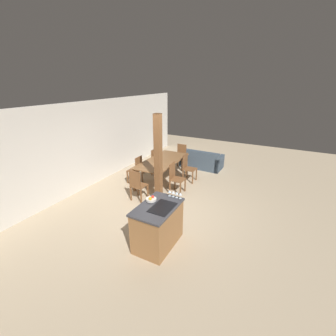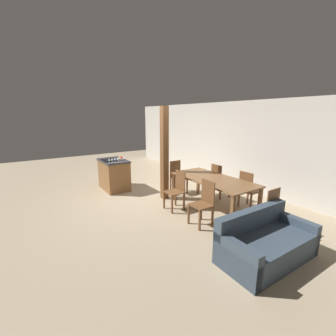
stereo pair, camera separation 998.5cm
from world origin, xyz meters
name	(u,v)px [view 2 (the right image)]	position (x,y,z in m)	size (l,w,h in m)	color
ground_plane	(150,197)	(0.00, 0.00, 0.00)	(16.00, 16.00, 0.00)	tan
wall_back	(224,143)	(0.00, 2.91, 1.35)	(11.20, 0.08, 2.70)	silver
kitchen_island	(114,174)	(-1.30, -0.56, 0.47)	(1.10, 0.72, 0.94)	olive
fruit_bowl	(121,158)	(-1.19, -0.35, 0.98)	(0.22, 0.22, 0.11)	silver
wine_glass_near	(109,160)	(-0.83, -0.85, 1.05)	(0.07, 0.07, 0.14)	silver
wine_glass_middle	(112,159)	(-0.83, -0.76, 1.05)	(0.07, 0.07, 0.14)	silver
wine_glass_far	(115,159)	(-0.83, -0.68, 1.05)	(0.07, 0.07, 0.14)	silver
wine_glass_end	(118,159)	(-0.83, -0.59, 1.05)	(0.07, 0.07, 0.14)	silver
dining_table	(213,182)	(1.52, 0.90, 0.69)	(2.17, 1.02, 0.78)	brown
dining_chair_near_left	(177,190)	(1.03, 0.17, 0.50)	(0.40, 0.40, 0.95)	brown
dining_chair_near_right	(204,202)	(2.00, 0.17, 0.50)	(0.40, 0.40, 0.95)	brown
dining_chair_far_left	(219,180)	(1.03, 1.63, 0.50)	(0.40, 0.40, 0.95)	brown
dining_chair_far_right	(248,190)	(2.00, 1.63, 0.50)	(0.40, 0.40, 0.95)	brown
dining_chair_head_end	(177,176)	(0.05, 0.90, 0.50)	(0.40, 0.40, 0.95)	brown
dining_chair_foot_end	(266,210)	(2.98, 0.90, 0.50)	(0.40, 0.40, 0.95)	brown
couch	(265,243)	(3.45, 0.20, 0.26)	(0.85, 1.64, 0.76)	#3D4C5B
timber_post	(164,154)	(0.25, 0.31, 1.26)	(0.17, 0.17, 2.51)	brown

